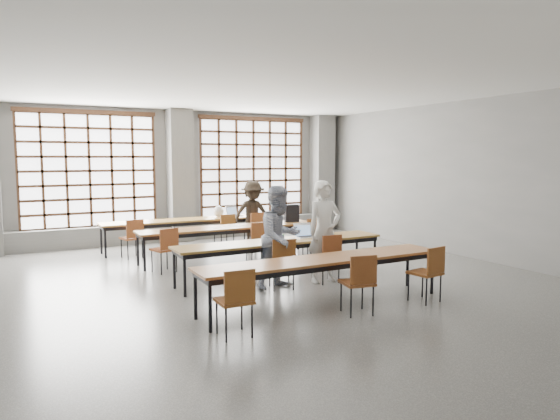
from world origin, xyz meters
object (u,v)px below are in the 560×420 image
at_px(chair_mid_centre, 258,238).
at_px(phone, 293,240).
at_px(chair_back_mid, 226,228).
at_px(mouse, 326,235).
at_px(chair_front_right, 328,253).
at_px(chair_back_left, 133,235).
at_px(desk_row_b, 229,229).
at_px(desk_row_d, 324,262).
at_px(desk_row_a, 185,222).
at_px(desk_row_c, 282,244).
at_px(chair_mid_right, 314,233).
at_px(laptop_back, 233,213).
at_px(chair_near_mid, 360,278).
at_px(red_pouch, 234,297).
at_px(laptop_front, 305,234).
at_px(chair_back_right, 255,226).
at_px(chair_mid_left, 166,246).
at_px(student_back, 253,214).
at_px(plastic_bag, 219,211).
at_px(chair_near_left, 236,296).
at_px(green_box, 277,237).
at_px(chair_near_right, 429,268).
at_px(student_male, 324,231).
at_px(chair_front_left, 283,258).
at_px(backpack, 292,213).

height_order(chair_mid_centre, phone, chair_mid_centre).
height_order(chair_back_mid, mouse, chair_back_mid).
bearing_deg(chair_front_right, chair_back_left, 123.91).
distance_m(desk_row_b, desk_row_d, 3.88).
bearing_deg(desk_row_a, mouse, -68.09).
distance_m(desk_row_c, desk_row_d, 1.75).
xyz_separation_m(chair_mid_right, chair_front_right, (-1.04, -2.15, 0.00)).
bearing_deg(laptop_back, chair_front_right, -91.53).
relative_size(chair_front_right, chair_near_mid, 1.00).
bearing_deg(red_pouch, desk_row_b, 68.23).
bearing_deg(chair_back_mid, laptop_front, -83.56).
bearing_deg(chair_back_right, red_pouch, -117.87).
bearing_deg(laptop_back, chair_mid_left, -135.04).
bearing_deg(chair_front_right, student_back, 84.36).
xyz_separation_m(desk_row_d, chair_back_mid, (0.42, 4.96, -0.13)).
bearing_deg(plastic_bag, laptop_back, 7.45).
bearing_deg(chair_mid_left, chair_back_left, 98.97).
bearing_deg(chair_near_left, plastic_bag, 70.59).
relative_size(chair_back_mid, mouse, 8.98).
height_order(desk_row_b, green_box, green_box).
bearing_deg(chair_near_left, student_back, 63.04).
bearing_deg(chair_mid_left, red_pouch, -92.89).
relative_size(student_back, phone, 12.69).
distance_m(desk_row_b, desk_row_c, 2.15).
bearing_deg(phone, mouse, 5.93).
bearing_deg(green_box, chair_near_right, -61.13).
bearing_deg(chair_mid_centre, student_back, 67.97).
xyz_separation_m(mouse, phone, (-0.77, -0.08, -0.01)).
xyz_separation_m(student_male, mouse, (0.35, 0.48, -0.16)).
height_order(desk_row_a, chair_near_left, chair_near_left).
relative_size(chair_mid_right, phone, 6.77).
distance_m(laptop_back, green_box, 3.95).
distance_m(chair_mid_right, chair_near_right, 3.90).
relative_size(chair_front_left, chair_front_right, 1.00).
bearing_deg(plastic_bag, desk_row_b, -103.93).
bearing_deg(green_box, chair_front_right, -47.47).
bearing_deg(chair_back_left, chair_back_mid, -0.03).
bearing_deg(chair_near_mid, backpack, 71.96).
height_order(desk_row_a, chair_back_left, chair_back_left).
relative_size(desk_row_b, chair_back_left, 4.55).
height_order(chair_near_mid, chair_near_right, same).
relative_size(desk_row_a, phone, 30.77).
distance_m(chair_back_left, green_box, 3.70).
bearing_deg(chair_mid_right, chair_front_left, -132.47).
xyz_separation_m(chair_front_left, student_male, (0.92, 0.13, 0.38)).
distance_m(chair_back_right, laptop_front, 3.15).
bearing_deg(student_back, desk_row_b, -127.24).
distance_m(chair_front_right, student_back, 4.01).
relative_size(chair_mid_centre, chair_front_right, 1.00).
xyz_separation_m(chair_back_right, student_back, (-0.01, 0.13, 0.29)).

